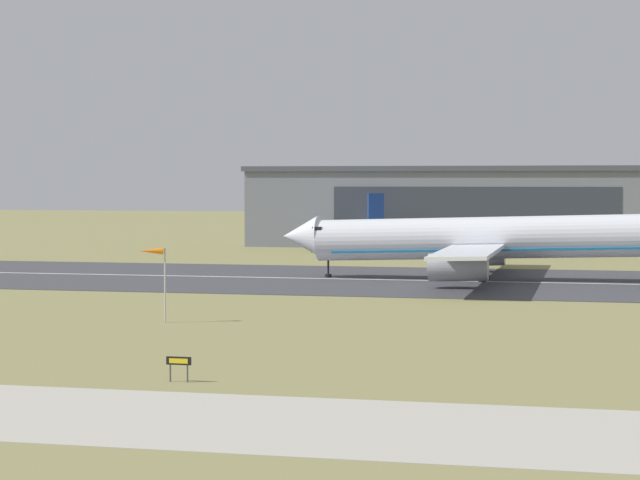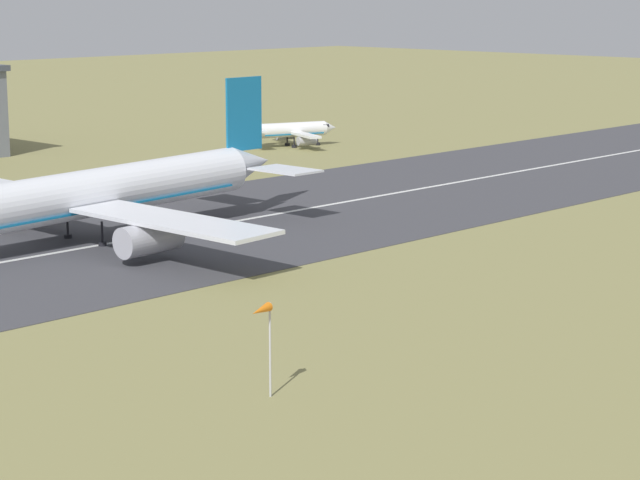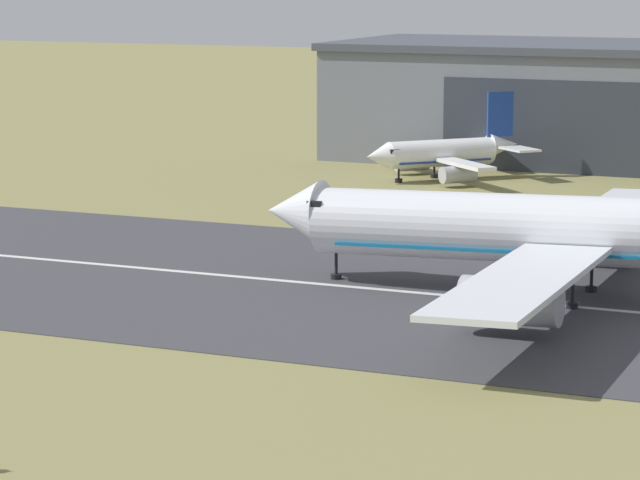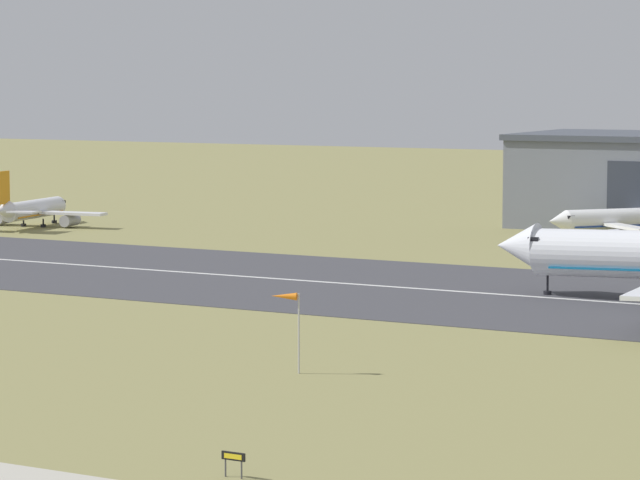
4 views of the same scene
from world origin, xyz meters
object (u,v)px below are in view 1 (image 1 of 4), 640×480
Objects in this scene: airplane_landing at (490,239)px; runway_sign at (179,363)px; airplane_parked_west at (341,234)px; windsock_pole at (153,256)px.

airplane_landing is 79.26m from runway_sign.
airplane_landing reaches higher than airplane_parked_west.
airplane_landing is 8.50× the size of windsock_pole.
runway_sign is (-10.71, -78.44, -3.74)m from airplane_landing.
airplane_landing reaches higher than runway_sign.
runway_sign is at bearing -66.43° from windsock_pole.
windsock_pole is at bearing -114.72° from airplane_landing.
airplane_parked_west is 3.16× the size of windsock_pole.
windsock_pole is 4.13× the size of runway_sign.
airplane_parked_west is 134.69m from runway_sign.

